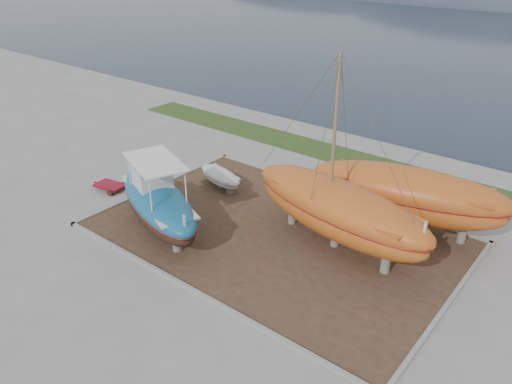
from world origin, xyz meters
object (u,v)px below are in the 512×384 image
Objects in this scene: orange_bare_hull at (406,200)px; red_trailer at (110,187)px; white_dinghy at (221,179)px; orange_sailboat at (342,158)px; blue_caique at (158,195)px.

orange_bare_hull is 3.81× the size of red_trailer.
red_trailer is at bearing -168.35° from orange_bare_hull.
orange_sailboat is at bearing 6.29° from white_dinghy.
orange_bare_hull is (1.95, 3.69, -3.08)m from orange_sailboat.
blue_caique is 9.59m from orange_sailboat.
orange_sailboat is 15.19m from red_trailer.
blue_caique is at bearing -141.68° from orange_sailboat.
orange_bare_hull is at bearing 71.80° from orange_sailboat.
red_trailer is (-16.06, -6.85, -1.55)m from orange_bare_hull.
orange_sailboat reaches higher than red_trailer.
blue_caique is 12.87m from orange_bare_hull.
orange_sailboat is at bearing 50.20° from blue_caique.
white_dinghy is 1.37× the size of red_trailer.
white_dinghy is 0.36× the size of orange_bare_hull.
orange_sailboat is 5.18m from orange_bare_hull.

